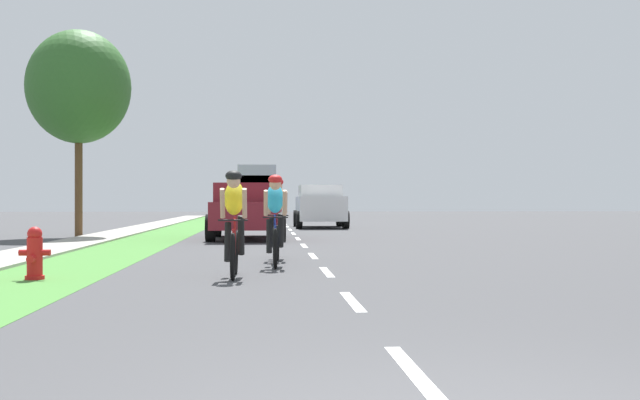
# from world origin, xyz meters

# --- Properties ---
(ground_plane) EXTENTS (120.00, 120.00, 0.00)m
(ground_plane) POSITION_xyz_m (0.00, 20.00, 0.00)
(ground_plane) COLOR #424244
(grass_verge) EXTENTS (1.91, 70.00, 0.01)m
(grass_verge) POSITION_xyz_m (-4.29, 20.00, 0.00)
(grass_verge) COLOR #478438
(grass_verge) RESTS_ON ground_plane
(sidewalk_concrete) EXTENTS (1.44, 70.00, 0.10)m
(sidewalk_concrete) POSITION_xyz_m (-5.96, 20.00, 0.00)
(sidewalk_concrete) COLOR #9E998E
(sidewalk_concrete) RESTS_ON ground_plane
(lane_markings_center) EXTENTS (0.12, 54.07, 0.01)m
(lane_markings_center) POSITION_xyz_m (0.00, 24.00, 0.00)
(lane_markings_center) COLOR white
(lane_markings_center) RESTS_ON ground_plane
(fire_hydrant_red) EXTENTS (0.44, 0.38, 0.76)m
(fire_hydrant_red) POSITION_xyz_m (-4.29, 8.14, 0.37)
(fire_hydrant_red) COLOR red
(fire_hydrant_red) RESTS_ON ground_plane
(cyclist_lead) EXTENTS (0.42, 1.72, 1.58)m
(cyclist_lead) POSITION_xyz_m (-1.44, 8.30, 0.81)
(cyclist_lead) COLOR black
(cyclist_lead) RESTS_ON ground_plane
(cyclist_trailing) EXTENTS (0.42, 1.72, 1.58)m
(cyclist_trailing) POSITION_xyz_m (-0.81, 10.22, 0.81)
(cyclist_trailing) COLOR black
(cyclist_trailing) RESTS_ON ground_plane
(cyclist_distant) EXTENTS (0.42, 1.72, 1.58)m
(cyclist_distant) POSITION_xyz_m (-0.75, 11.97, 0.81)
(cyclist_distant) COLOR black
(cyclist_distant) RESTS_ON ground_plane
(pickup_maroon) EXTENTS (2.22, 5.10, 1.64)m
(pickup_maroon) POSITION_xyz_m (-1.51, 20.18, 0.83)
(pickup_maroon) COLOR maroon
(pickup_maroon) RESTS_ON ground_plane
(suv_white) EXTENTS (2.15, 4.70, 1.79)m
(suv_white) POSITION_xyz_m (1.35, 30.29, 0.95)
(suv_white) COLOR silver
(suv_white) RESTS_ON ground_plane
(sedan_blue) EXTENTS (1.98, 4.30, 1.52)m
(sedan_blue) POSITION_xyz_m (-1.70, 42.63, 0.77)
(sedan_blue) COLOR #23389E
(sedan_blue) RESTS_ON ground_plane
(bus_silver) EXTENTS (2.78, 11.60, 3.48)m
(bus_silver) POSITION_xyz_m (-1.50, 54.34, 1.98)
(bus_silver) COLOR #A5A8AD
(bus_silver) RESTS_ON ground_plane
(street_tree_near) EXTENTS (3.26, 3.26, 6.53)m
(street_tree_near) POSITION_xyz_m (-6.86, 22.19, 4.73)
(street_tree_near) COLOR brown
(street_tree_near) RESTS_ON ground_plane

